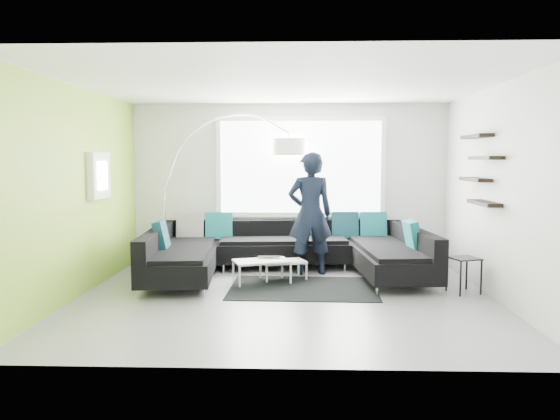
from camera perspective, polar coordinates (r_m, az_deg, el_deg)
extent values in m
plane|color=gray|center=(7.36, 0.58, -9.10)|extent=(5.50, 5.50, 0.00)
cube|color=silver|center=(9.63, 0.95, 2.74)|extent=(5.50, 0.04, 2.80)
cube|color=silver|center=(4.65, -0.14, 0.01)|extent=(5.50, 0.04, 2.80)
cube|color=silver|center=(7.71, -20.31, 1.78)|extent=(0.04, 5.00, 2.80)
cube|color=silver|center=(7.59, 21.84, 1.68)|extent=(0.04, 5.00, 2.80)
cube|color=white|center=(7.19, 0.60, 13.06)|extent=(5.50, 5.00, 0.04)
cube|color=#93C638|center=(7.71, -20.24, 1.78)|extent=(0.01, 5.00, 2.80)
cube|color=silver|center=(9.58, 2.14, 4.52)|extent=(2.96, 0.06, 1.68)
cube|color=white|center=(8.24, -18.32, 3.44)|extent=(0.12, 0.66, 0.66)
cube|color=black|center=(7.92, 20.18, 4.04)|extent=(0.20, 1.24, 0.95)
cube|color=black|center=(8.49, 0.63, -5.63)|extent=(4.37, 2.92, 0.44)
cube|color=black|center=(8.42, 0.63, -3.06)|extent=(4.37, 2.92, 0.33)
cube|color=#0C4C51|center=(8.41, 0.63, -2.62)|extent=(3.74, 0.53, 0.46)
cube|color=black|center=(7.85, 2.41, -8.14)|extent=(2.10, 1.55, 0.01)
cube|color=white|center=(8.27, -0.77, -6.27)|extent=(1.19, 0.92, 0.34)
cube|color=black|center=(7.94, 18.64, -6.47)|extent=(0.45, 0.45, 0.49)
imported|color=black|center=(8.67, 3.17, -0.38)|extent=(0.84, 0.66, 1.94)
imported|color=black|center=(8.24, -1.18, -5.00)|extent=(0.36, 0.25, 0.03)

